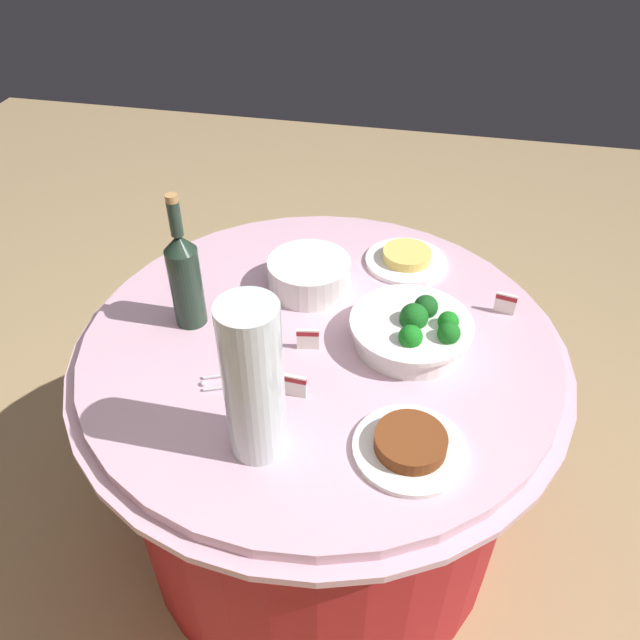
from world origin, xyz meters
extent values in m
plane|color=tan|center=(0.00, 0.00, 0.00)|extent=(6.00, 6.00, 0.00)
cylinder|color=maroon|center=(0.00, 0.00, 0.34)|extent=(1.01, 1.01, 0.69)
cylinder|color=#E0B2C6|center=(0.00, 0.00, 0.70)|extent=(1.16, 1.16, 0.02)
cylinder|color=#E0B2C6|center=(0.00, 0.00, 0.72)|extent=(1.10, 1.10, 0.03)
cylinder|color=white|center=(-0.20, -0.02, 0.77)|extent=(0.26, 0.26, 0.05)
cylinder|color=white|center=(-0.20, -0.02, 0.80)|extent=(0.28, 0.28, 0.01)
sphere|color=#19661E|center=(-0.21, -0.03, 0.81)|extent=(0.06, 0.06, 0.06)
sphere|color=#19551E|center=(-0.23, -0.06, 0.82)|extent=(0.06, 0.06, 0.06)
sphere|color=#195A1E|center=(-0.20, -0.02, 0.81)|extent=(0.05, 0.05, 0.05)
sphere|color=#196E1E|center=(-0.29, 0.02, 0.82)|extent=(0.05, 0.05, 0.05)
sphere|color=#19801E|center=(-0.21, 0.04, 0.81)|extent=(0.05, 0.05, 0.05)
sphere|color=#197E1E|center=(-0.28, -0.02, 0.81)|extent=(0.05, 0.05, 0.05)
cylinder|color=white|center=(0.07, -0.18, 0.74)|extent=(0.21, 0.21, 0.01)
cylinder|color=white|center=(0.07, -0.18, 0.76)|extent=(0.21, 0.21, 0.01)
cylinder|color=white|center=(0.07, -0.18, 0.77)|extent=(0.21, 0.21, 0.01)
cylinder|color=white|center=(0.07, -0.18, 0.78)|extent=(0.21, 0.21, 0.01)
cylinder|color=white|center=(0.07, -0.18, 0.79)|extent=(0.21, 0.21, 0.01)
cylinder|color=white|center=(0.07, -0.18, 0.80)|extent=(0.21, 0.21, 0.01)
cylinder|color=white|center=(0.07, -0.18, 0.80)|extent=(0.21, 0.21, 0.01)
cylinder|color=white|center=(0.07, -0.18, 0.81)|extent=(0.21, 0.21, 0.01)
cylinder|color=#213426|center=(0.31, 0.01, 0.84)|extent=(0.07, 0.07, 0.20)
cone|color=#213426|center=(0.31, 0.01, 0.96)|extent=(0.07, 0.07, 0.04)
cylinder|color=#213426|center=(0.31, 0.01, 1.02)|extent=(0.03, 0.03, 0.08)
cylinder|color=#B2844C|center=(0.31, 0.01, 1.07)|extent=(0.03, 0.03, 0.02)
cylinder|color=silver|center=(0.05, 0.33, 0.91)|extent=(0.11, 0.11, 0.34)
sphere|color=#E5B26B|center=(0.07, 0.33, 0.78)|extent=(0.06, 0.06, 0.06)
sphere|color=#E5B26B|center=(0.04, 0.35, 0.78)|extent=(0.06, 0.06, 0.06)
sphere|color=#E5B26B|center=(0.04, 0.31, 0.78)|extent=(0.06, 0.06, 0.06)
sphere|color=#72C64C|center=(0.07, 0.34, 0.83)|extent=(0.06, 0.06, 0.06)
sphere|color=#72C64C|center=(0.03, 0.34, 0.83)|extent=(0.06, 0.06, 0.06)
sphere|color=#72C64C|center=(0.05, 0.31, 0.83)|extent=(0.06, 0.06, 0.06)
sphere|color=red|center=(0.06, 0.35, 0.89)|extent=(0.06, 0.06, 0.06)
sphere|color=red|center=(0.03, 0.33, 0.89)|extent=(0.06, 0.06, 0.06)
sphere|color=red|center=(0.06, 0.32, 0.89)|extent=(0.06, 0.06, 0.06)
sphere|color=#E5B26B|center=(0.05, 0.35, 0.94)|extent=(0.06, 0.06, 0.06)
sphere|color=#E5B26B|center=(0.03, 0.32, 0.94)|extent=(0.06, 0.06, 0.06)
sphere|color=#E5B26B|center=(0.07, 0.33, 0.94)|extent=(0.06, 0.06, 0.06)
cylinder|color=silver|center=(0.14, 0.16, 0.74)|extent=(0.15, 0.06, 0.01)
cylinder|color=silver|center=(0.13, 0.19, 0.74)|extent=(0.15, 0.06, 0.01)
sphere|color=silver|center=(0.21, 0.20, 0.74)|extent=(0.01, 0.01, 0.01)
cylinder|color=white|center=(-0.17, -0.34, 0.75)|extent=(0.22, 0.22, 0.01)
cylinder|color=#EACC60|center=(-0.17, -0.34, 0.76)|extent=(0.13, 0.13, 0.03)
cylinder|color=white|center=(-0.24, 0.29, 0.75)|extent=(0.22, 0.22, 0.01)
cylinder|color=brown|center=(-0.24, 0.29, 0.77)|extent=(0.14, 0.14, 0.03)
cube|color=white|center=(0.02, 0.05, 0.77)|extent=(0.05, 0.02, 0.05)
cube|color=maroon|center=(0.02, 0.05, 0.79)|extent=(0.05, 0.02, 0.01)
cube|color=white|center=(0.01, 0.19, 0.77)|extent=(0.05, 0.01, 0.05)
cube|color=maroon|center=(0.01, 0.19, 0.79)|extent=(0.05, 0.01, 0.01)
cube|color=white|center=(-0.42, -0.18, 0.77)|extent=(0.05, 0.02, 0.05)
cube|color=maroon|center=(-0.42, -0.18, 0.79)|extent=(0.05, 0.02, 0.01)
camera|label=1|loc=(-0.22, 1.07, 1.70)|focal=35.06mm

